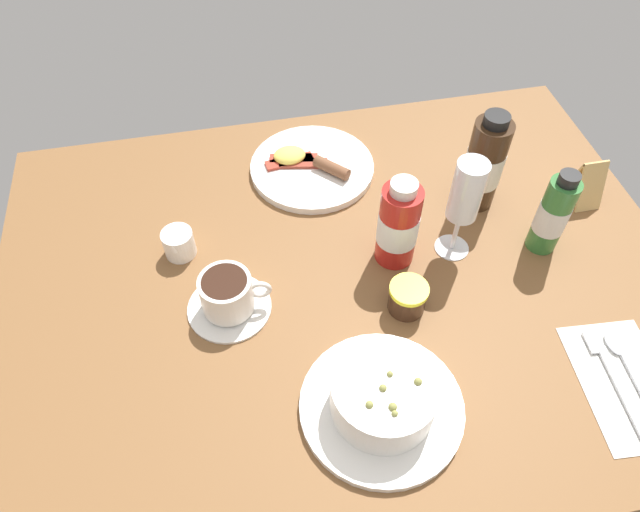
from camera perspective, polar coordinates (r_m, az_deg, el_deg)
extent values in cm
cube|color=brown|center=(94.44, 2.24, -2.60)|extent=(110.00, 84.00, 3.00)
cylinder|color=white|center=(81.44, 5.96, -14.53)|extent=(22.29, 22.29, 1.20)
cylinder|color=white|center=(78.16, 6.19, -13.41)|extent=(14.07, 14.07, 6.07)
cylinder|color=beige|center=(76.16, 6.33, -12.68)|extent=(12.10, 12.10, 1.60)
sphere|color=olive|center=(73.95, 4.88, -14.35)|extent=(1.01, 1.01, 1.01)
sphere|color=olive|center=(76.07, 6.89, -11.45)|extent=(0.83, 0.83, 0.83)
sphere|color=olive|center=(73.75, 7.23, -15.14)|extent=(0.82, 0.82, 0.82)
sphere|color=olive|center=(74.19, 7.44, -14.44)|extent=(1.10, 1.10, 1.10)
sphere|color=olive|center=(76.08, 9.62, -12.08)|extent=(1.06, 1.06, 1.06)
sphere|color=olive|center=(75.07, 6.21, -12.78)|extent=(0.99, 0.99, 0.99)
cube|color=white|center=(93.35, 27.77, -11.04)|extent=(13.80, 20.75, 0.30)
cube|color=silver|center=(92.10, 27.54, -11.63)|extent=(2.31, 14.05, 0.50)
cube|color=silver|center=(94.68, 25.33, -7.68)|extent=(2.48, 3.76, 0.40)
cube|color=silver|center=(93.59, 28.96, -11.17)|extent=(2.03, 13.04, 0.50)
ellipsoid|color=silver|center=(95.81, 26.96, -7.67)|extent=(2.40, 4.00, 0.60)
cylinder|color=white|center=(90.33, -8.89, -4.94)|extent=(12.89, 12.89, 0.90)
cylinder|color=white|center=(87.50, -9.17, -3.65)|extent=(7.95, 7.95, 6.09)
cylinder|color=#351F15|center=(85.46, -9.38, -2.65)|extent=(6.76, 6.76, 1.00)
torus|color=white|center=(86.87, -5.93, -3.31)|extent=(3.67, 1.19, 3.60)
cylinder|color=white|center=(97.25, -13.71, 1.22)|extent=(5.12, 5.12, 4.75)
cone|color=white|center=(94.55, -14.28, 0.88)|extent=(2.46, 2.83, 2.39)
cylinder|color=white|center=(99.26, 12.81, 0.85)|extent=(5.69, 5.69, 0.40)
cylinder|color=white|center=(96.25, 13.23, 2.41)|extent=(0.80, 0.80, 7.77)
cylinder|color=white|center=(89.86, 14.26, 6.26)|extent=(4.89, 4.89, 10.41)
cylinder|color=white|center=(90.92, 14.07, 5.56)|extent=(4.01, 4.01, 6.25)
cylinder|color=#362115|center=(88.99, 8.57, -4.23)|extent=(5.66, 5.66, 4.23)
cylinder|color=yellow|center=(86.97, 8.76, -3.28)|extent=(5.95, 5.95, 0.80)
cylinder|color=#337233|center=(99.55, 21.77, 3.90)|extent=(4.86, 4.86, 14.12)
cylinder|color=silver|center=(99.74, 21.72, 3.79)|extent=(4.96, 4.96, 5.37)
cylinder|color=black|center=(94.38, 23.16, 7.17)|extent=(3.16, 3.16, 1.75)
cylinder|color=#B21E19|center=(91.21, 7.68, 2.98)|extent=(6.36, 6.36, 14.61)
cylinder|color=white|center=(91.42, 7.67, 2.85)|extent=(6.48, 6.48, 5.55)
cylinder|color=silver|center=(85.38, 8.26, 6.66)|extent=(4.13, 4.13, 1.76)
cylinder|color=#382314|center=(102.50, 15.79, 8.63)|extent=(6.36, 6.36, 16.83)
cylinder|color=silver|center=(102.72, 15.75, 8.49)|extent=(6.49, 6.49, 6.40)
cylinder|color=black|center=(96.80, 16.98, 12.67)|extent=(4.13, 4.13, 1.71)
cylinder|color=white|center=(109.66, -0.97, 8.66)|extent=(23.05, 23.05, 1.40)
cube|color=#AC3828|center=(110.12, -2.59, 9.52)|extent=(9.28, 3.95, 0.60)
cube|color=brown|center=(109.09, -1.65, 9.08)|extent=(9.29, 4.06, 0.60)
cube|color=#A73828|center=(109.62, -3.02, 9.27)|extent=(9.23, 3.52, 0.60)
cylinder|color=brown|center=(106.81, 1.15, 8.65)|extent=(6.43, 6.58, 2.20)
ellipsoid|color=#F2D859|center=(109.83, -3.01, 9.86)|extent=(6.00, 4.80, 2.40)
cube|color=tan|center=(112.51, 24.51, 7.15)|extent=(4.60, 3.15, 8.92)
cube|color=tan|center=(110.95, 25.15, 6.16)|extent=(4.60, 3.15, 8.92)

